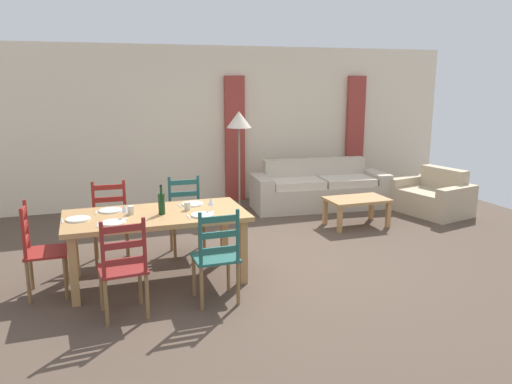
{
  "coord_description": "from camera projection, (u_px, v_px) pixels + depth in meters",
  "views": [
    {
      "loc": [
        -1.94,
        -5.37,
        2.15
      ],
      "look_at": [
        0.08,
        0.51,
        0.75
      ],
      "focal_mm": 35.43,
      "sensor_mm": 36.0,
      "label": 1
    }
  ],
  "objects": [
    {
      "name": "dining_chair_far_right",
      "position": [
        186.0,
        216.0,
        6.3
      ],
      "size": [
        0.44,
        0.42,
        0.96
      ],
      "color": "#215751",
      "rests_on": "ground_plane"
    },
    {
      "name": "dinner_plate_far_right",
      "position": [
        193.0,
        204.0,
        5.73
      ],
      "size": [
        0.24,
        0.24,
        0.02
      ],
      "primitive_type": "cylinder",
      "color": "white",
      "rests_on": "dining_table"
    },
    {
      "name": "wine_glass_near_right",
      "position": [
        211.0,
        202.0,
        5.39
      ],
      "size": [
        0.06,
        0.06,
        0.16
      ],
      "color": "white",
      "rests_on": "dining_table"
    },
    {
      "name": "coffee_cup_secondary",
      "position": [
        131.0,
        210.0,
        5.32
      ],
      "size": [
        0.07,
        0.07,
        0.09
      ],
      "primitive_type": "cylinder",
      "color": "beige",
      "rests_on": "dining_table"
    },
    {
      "name": "fork_near_right",
      "position": [
        188.0,
        217.0,
        5.22
      ],
      "size": [
        0.02,
        0.17,
        0.01
      ],
      "primitive_type": "cube",
      "rotation": [
        0.0,
        0.0,
        -0.0
      ],
      "color": "silver",
      "rests_on": "dining_table"
    },
    {
      "name": "armchair_upholstered",
      "position": [
        433.0,
        198.0,
        8.25
      ],
      "size": [
        1.04,
        1.31,
        0.72
      ],
      "color": "tan",
      "rests_on": "ground_plane"
    },
    {
      "name": "curtain_panel_right",
      "position": [
        355.0,
        135.0,
        9.66
      ],
      "size": [
        0.35,
        0.08,
        2.2
      ],
      "primitive_type": "cube",
      "color": "#9F3931",
      "rests_on": "ground_plane"
    },
    {
      "name": "standing_lamp",
      "position": [
        239.0,
        126.0,
        8.1
      ],
      "size": [
        0.4,
        0.4,
        1.64
      ],
      "color": "#332D28",
      "rests_on": "ground_plane"
    },
    {
      "name": "fork_head_west",
      "position": [
        62.0,
        221.0,
        5.06
      ],
      "size": [
        0.03,
        0.17,
        0.01
      ],
      "primitive_type": "cube",
      "rotation": [
        0.0,
        0.0,
        0.06
      ],
      "color": "silver",
      "rests_on": "dining_table"
    },
    {
      "name": "dinner_plate_head_west",
      "position": [
        78.0,
        219.0,
        5.11
      ],
      "size": [
        0.24,
        0.24,
        0.02
      ],
      "primitive_type": "cylinder",
      "color": "white",
      "rests_on": "dining_table"
    },
    {
      "name": "coffee_cup_primary",
      "position": [
        187.0,
        206.0,
        5.48
      ],
      "size": [
        0.07,
        0.07,
        0.09
      ],
      "primitive_type": "cylinder",
      "color": "beige",
      "rests_on": "dining_table"
    },
    {
      "name": "dining_chair_far_left",
      "position": [
        111.0,
        222.0,
        6.01
      ],
      "size": [
        0.44,
        0.42,
        0.96
      ],
      "color": "maroon",
      "rests_on": "ground_plane"
    },
    {
      "name": "wine_bottle",
      "position": [
        162.0,
        203.0,
        5.3
      ],
      "size": [
        0.07,
        0.07,
        0.32
      ],
      "color": "#143819",
      "rests_on": "dining_table"
    },
    {
      "name": "dinner_plate_far_left",
      "position": [
        111.0,
        210.0,
        5.44
      ],
      "size": [
        0.24,
        0.24,
        0.02
      ],
      "primitive_type": "cylinder",
      "color": "white",
      "rests_on": "dining_table"
    },
    {
      "name": "dining_chair_head_west",
      "position": [
        40.0,
        250.0,
        5.04
      ],
      "size": [
        0.4,
        0.42,
        0.96
      ],
      "color": "maroon",
      "rests_on": "ground_plane"
    },
    {
      "name": "couch",
      "position": [
        319.0,
        190.0,
        8.6
      ],
      "size": [
        2.35,
        1.01,
        0.8
      ],
      "color": "#C0B29D",
      "rests_on": "ground_plane"
    },
    {
      "name": "dining_chair_near_right",
      "position": [
        217.0,
        256.0,
        4.86
      ],
      "size": [
        0.42,
        0.4,
        0.96
      ],
      "color": "#215951",
      "rests_on": "ground_plane"
    },
    {
      "name": "fork_near_left",
      "position": [
        98.0,
        225.0,
        4.93
      ],
      "size": [
        0.03,
        0.17,
        0.01
      ],
      "primitive_type": "cube",
      "rotation": [
        0.0,
        0.0,
        -0.08
      ],
      "color": "silver",
      "rests_on": "dining_table"
    },
    {
      "name": "dining_table",
      "position": [
        156.0,
        221.0,
        5.37
      ],
      "size": [
        1.9,
        0.96,
        0.75
      ],
      "color": "#B1814C",
      "rests_on": "ground_plane"
    },
    {
      "name": "fork_far_right",
      "position": [
        180.0,
        205.0,
        5.68
      ],
      "size": [
        0.02,
        0.17,
        0.01
      ],
      "primitive_type": "cube",
      "rotation": [
        0.0,
        0.0,
        0.03
      ],
      "color": "silver",
      "rests_on": "dining_table"
    },
    {
      "name": "dinner_plate_near_left",
      "position": [
        113.0,
        223.0,
        4.98
      ],
      "size": [
        0.24,
        0.24,
        0.02
      ],
      "primitive_type": "cylinder",
      "color": "white",
      "rests_on": "dining_table"
    },
    {
      "name": "fork_far_left",
      "position": [
        96.0,
        212.0,
        5.4
      ],
      "size": [
        0.03,
        0.17,
        0.01
      ],
      "primitive_type": "cube",
      "rotation": [
        0.0,
        0.0,
        -0.07
      ],
      "color": "silver",
      "rests_on": "dining_table"
    },
    {
      "name": "wine_glass_near_left",
      "position": [
        125.0,
        209.0,
        5.11
      ],
      "size": [
        0.06,
        0.06,
        0.16
      ],
      "color": "white",
      "rests_on": "dining_table"
    },
    {
      "name": "dining_chair_near_left",
      "position": [
        123.0,
        268.0,
        4.56
      ],
      "size": [
        0.45,
        0.43,
        0.96
      ],
      "color": "maroon",
      "rests_on": "ground_plane"
    },
    {
      "name": "ground_plane",
      "position": [
        264.0,
        263.0,
        6.04
      ],
      "size": [
        9.6,
        9.6,
        0.02
      ],
      "primitive_type": "cube",
      "color": "brown"
    },
    {
      "name": "curtain_panel_left",
      "position": [
        235.0,
        140.0,
        8.9
      ],
      "size": [
        0.35,
        0.08,
        2.2
      ],
      "primitive_type": "cube",
      "color": "#9F3931",
      "rests_on": "ground_plane"
    },
    {
      "name": "dinner_plate_near_right",
      "position": [
        203.0,
        215.0,
        5.27
      ],
      "size": [
        0.24,
        0.24,
        0.02
      ],
      "primitive_type": "cylinder",
      "color": "white",
      "rests_on": "dining_table"
    },
    {
      "name": "coffee_table",
      "position": [
        357.0,
        202.0,
        7.48
      ],
      "size": [
        0.9,
        0.56,
        0.42
      ],
      "color": "#B1814C",
      "rests_on": "ground_plane"
    },
    {
      "name": "wall_far",
      "position": [
        200.0,
        126.0,
        8.79
      ],
      "size": [
        9.6,
        0.16,
        2.7
      ],
      "primitive_type": "cube",
      "color": "beige",
      "rests_on": "ground_plane"
    }
  ]
}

